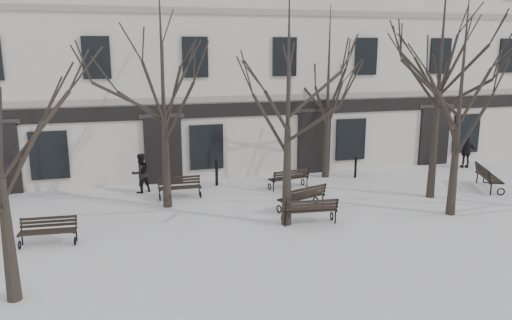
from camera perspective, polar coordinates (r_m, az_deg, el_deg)
name	(u,v)px	position (r m, az deg, el deg)	size (l,w,h in m)	color
ground	(304,240)	(15.61, 5.50, -9.09)	(100.00, 100.00, 0.00)	silver
building	(218,53)	(26.99, -4.35, 12.08)	(40.40, 10.20, 11.40)	silver
tree_1	(288,76)	(15.91, 3.72, 9.56)	(5.51, 5.51, 7.87)	black
tree_2	(462,80)	(18.29, 22.48, 8.44)	(5.29, 5.29, 7.56)	black
tree_4	(162,71)	(18.09, -10.67, 10.02)	(5.60, 5.60, 8.00)	black
tree_5	(329,72)	(22.43, 8.30, 9.95)	(5.33, 5.33, 7.62)	black
tree_6	(441,55)	(20.21, 20.41, 11.21)	(6.19, 6.19, 8.85)	black
bench_0	(48,230)	(16.30, -22.67, -7.41)	(1.67, 0.71, 0.82)	black
bench_1	(303,197)	(18.19, 5.35, -4.21)	(1.95, 1.26, 0.94)	black
bench_2	(310,210)	(16.82, 6.15, -5.67)	(1.88, 0.84, 0.92)	black
bench_3	(180,187)	(19.85, -8.72, -3.02)	(1.68, 0.63, 0.84)	black
bench_4	(289,178)	(20.93, 3.82, -2.04)	(1.80, 0.94, 0.87)	black
bench_5	(488,176)	(22.97, 24.95, -1.72)	(1.41, 2.05, 0.99)	black
bollard_a	(217,172)	(21.41, -4.53, -1.35)	(0.14, 0.14, 1.13)	black
bollard_b	(356,166)	(23.08, 11.31, -0.73)	(0.13, 0.13, 0.98)	black
pedestrian_b	(142,192)	(20.99, -12.94, -3.63)	(0.79, 0.61, 1.62)	black
pedestrian_c	(465,168)	(26.73, 22.77, -0.81)	(0.93, 0.39, 1.59)	black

